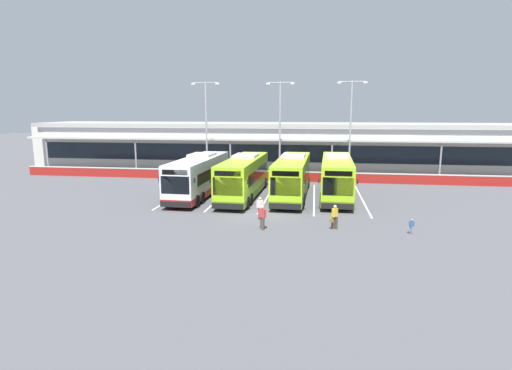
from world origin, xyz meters
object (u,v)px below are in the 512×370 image
object	(u,v)px
coach_bus_right_centre	(336,177)
lamp_post_west	(206,123)
coach_bus_centre	(292,178)
lamp_post_east	(351,124)
coach_bus_leftmost	(199,176)
lamp_post_centre	(280,123)
pedestrian_child	(411,226)
pedestrian_near_bin	(262,217)
coach_bus_left_centre	(244,177)
pedestrian_with_handbag	(335,216)
pedestrian_in_dark_coat	(260,207)

from	to	relation	value
coach_bus_right_centre	lamp_post_west	size ratio (longest dim) A/B	1.11
coach_bus_centre	lamp_post_east	bearing A→B (deg)	61.49
coach_bus_right_centre	coach_bus_leftmost	bearing A→B (deg)	-174.63
coach_bus_centre	lamp_post_centre	world-z (taller)	lamp_post_centre
lamp_post_east	coach_bus_right_centre	bearing A→B (deg)	-100.56
coach_bus_right_centre	pedestrian_child	world-z (taller)	coach_bus_right_centre
lamp_post_centre	lamp_post_east	distance (m)	7.97
pedestrian_near_bin	lamp_post_centre	world-z (taller)	lamp_post_centre
coach_bus_leftmost	lamp_post_west	world-z (taller)	lamp_post_west
coach_bus_leftmost	lamp_post_centre	distance (m)	14.20
coach_bus_left_centre	coach_bus_right_centre	world-z (taller)	same
pedestrian_with_handbag	coach_bus_left_centre	bearing A→B (deg)	129.81
coach_bus_right_centre	lamp_post_centre	distance (m)	13.10
coach_bus_left_centre	coach_bus_centre	world-z (taller)	same
coach_bus_left_centre	pedestrian_near_bin	distance (m)	10.46
pedestrian_with_handbag	pedestrian_child	size ratio (longest dim) A/B	1.61
coach_bus_leftmost	pedestrian_child	distance (m)	19.25
pedestrian_in_dark_coat	lamp_post_centre	size ratio (longest dim) A/B	0.15
pedestrian_in_dark_coat	lamp_post_west	size ratio (longest dim) A/B	0.15
pedestrian_child	lamp_post_west	size ratio (longest dim) A/B	0.09
coach_bus_left_centre	pedestrian_with_handbag	bearing A→B (deg)	-50.19
coach_bus_centre	lamp_post_east	xyz separation A→B (m)	(5.84, 10.76, 4.50)
coach_bus_right_centre	pedestrian_in_dark_coat	world-z (taller)	coach_bus_right_centre
pedestrian_in_dark_coat	coach_bus_right_centre	bearing A→B (deg)	56.11
coach_bus_leftmost	pedestrian_child	xyz separation A→B (m)	(16.58, -9.69, -1.24)
coach_bus_leftmost	lamp_post_centre	xyz separation A→B (m)	(6.35, 11.87, 4.50)
pedestrian_child	lamp_post_west	bearing A→B (deg)	132.35
lamp_post_centre	coach_bus_leftmost	bearing A→B (deg)	-118.17
coach_bus_centre	coach_bus_left_centre	bearing A→B (deg)	-172.32
lamp_post_east	pedestrian_in_dark_coat	bearing A→B (deg)	-112.26
coach_bus_leftmost	pedestrian_with_handbag	world-z (taller)	coach_bus_leftmost
coach_bus_centre	lamp_post_east	world-z (taller)	lamp_post_east
lamp_post_west	lamp_post_centre	xyz separation A→B (m)	(8.51, 1.00, 0.00)
pedestrian_child	pedestrian_near_bin	size ratio (longest dim) A/B	0.62
pedestrian_in_dark_coat	pedestrian_near_bin	world-z (taller)	same
pedestrian_near_bin	coach_bus_left_centre	bearing A→B (deg)	106.52
lamp_post_west	lamp_post_east	size ratio (longest dim) A/B	1.00
coach_bus_centre	pedestrian_near_bin	world-z (taller)	coach_bus_centre
coach_bus_centre	coach_bus_right_centre	world-z (taller)	same
pedestrian_with_handbag	lamp_post_centre	distance (m)	22.43
coach_bus_leftmost	coach_bus_left_centre	distance (m)	4.14
coach_bus_leftmost	lamp_post_east	bearing A→B (deg)	38.36
coach_bus_right_centre	pedestrian_in_dark_coat	distance (m)	10.44
coach_bus_left_centre	pedestrian_in_dark_coat	distance (m)	7.90
coach_bus_centre	pedestrian_with_handbag	size ratio (longest dim) A/B	7.55
pedestrian_near_bin	coach_bus_leftmost	bearing A→B (deg)	125.38
pedestrian_with_handbag	pedestrian_near_bin	size ratio (longest dim) A/B	1.00
pedestrian_in_dark_coat	pedestrian_with_handbag	bearing A→B (deg)	-18.55
lamp_post_centre	pedestrian_near_bin	bearing A→B (deg)	-88.03
coach_bus_right_centre	lamp_post_east	size ratio (longest dim) A/B	1.11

